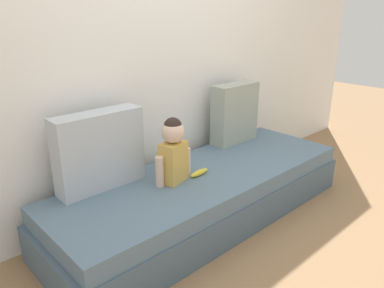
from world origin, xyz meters
The scene contains 7 objects.
ground_plane centered at (0.00, 0.00, 0.00)m, with size 12.00×12.00×0.00m, color #93704C.
back_wall centered at (0.00, 0.53, 1.21)m, with size 5.61×0.10×2.42m, color white.
couch centered at (0.00, 0.00, 0.19)m, with size 2.41×0.81×0.38m.
throw_pillow_left centered at (-0.66, 0.30, 0.63)m, with size 0.59×0.16×0.51m, color #B2BCC6.
throw_pillow_right centered at (0.66, 0.30, 0.63)m, with size 0.45×0.16×0.52m, color #99A393.
toddler centered at (-0.26, 0.04, 0.61)m, with size 0.30×0.17×0.45m.
banana centered at (-0.07, -0.01, 0.40)m, with size 0.17×0.04×0.04m, color yellow.
Camera 1 is at (-1.75, -1.74, 1.50)m, focal length 34.84 mm.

